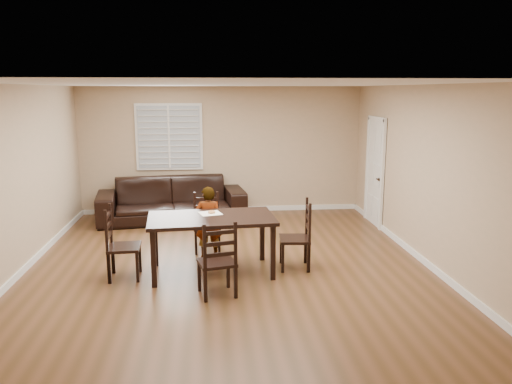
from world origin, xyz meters
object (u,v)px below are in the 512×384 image
chair_far (219,264)px  child (208,223)px  chair_near (207,224)px  chair_right (303,237)px  sofa (172,199)px  donut (212,212)px  chair_left (115,246)px  dining_table (211,223)px

chair_far → child: child is taller
chair_near → chair_right: bearing=-38.3°
chair_near → sofa: chair_near is taller
child → chair_right: bearing=160.3°
chair_right → sofa: 3.71m
donut → child: bearing=97.0°
chair_near → chair_left: chair_left is taller
dining_table → sofa: bearing=100.1°
chair_left → child: child is taller
chair_left → donut: size_ratio=9.63×
chair_near → chair_left: size_ratio=0.92×
chair_near → donut: size_ratio=8.88×
dining_table → chair_near: chair_near is taller
donut → sofa: bearing=105.4°
dining_table → chair_left: 1.39m
chair_near → chair_far: bearing=-87.7°
dining_table → donut: bearing=83.7°
chair_near → child: child is taller
chair_right → child: child is taller
child → chair_left: bearing=31.9°
child → donut: child is taller
chair_near → child: (0.03, -0.47, 0.14)m
dining_table → chair_near: 1.17m
dining_table → sofa: (-0.79, 3.11, -0.32)m
chair_near → sofa: bearing=107.5°
chair_near → sofa: (-0.71, 1.99, -0.01)m
dining_table → child: (-0.05, 0.65, -0.17)m
chair_left → donut: 1.45m
chair_far → chair_left: bearing=-43.2°
chair_left → donut: chair_left is taller
chair_far → child: bearing=-98.1°
chair_left → child: 1.51m
chair_right → sofa: bearing=-140.1°
chair_near → chair_far: chair_far is taller
child → sofa: 2.58m
chair_near → donut: chair_near is taller
chair_far → chair_right: 1.62m
chair_near → chair_right: size_ratio=0.93×
child → donut: 0.53m
chair_far → donut: 1.21m
chair_far → sofa: 4.14m
chair_left → dining_table: bearing=-88.7°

